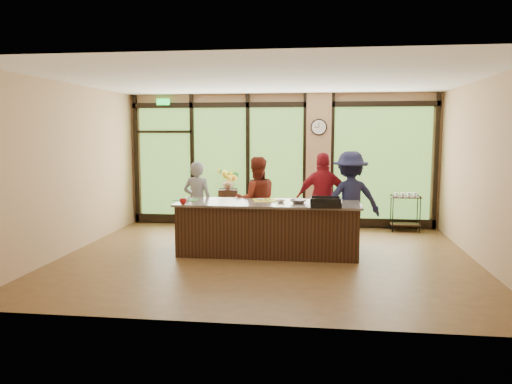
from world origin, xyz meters
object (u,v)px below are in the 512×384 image
(bar_cart, at_px, (405,208))
(roasting_pan, at_px, (325,204))
(island_base, at_px, (268,229))
(cook_left, at_px, (198,202))
(flower_stand, at_px, (228,208))
(cook_right, at_px, (350,200))

(bar_cart, bearing_deg, roasting_pan, -121.38)
(island_base, bearing_deg, cook_left, 153.58)
(island_base, height_order, bar_cart, island_base)
(roasting_pan, xyz_separation_m, bar_cart, (1.75, 2.81, -0.46))
(cook_left, xyz_separation_m, roasting_pan, (2.44, -1.16, 0.17))
(cook_left, bearing_deg, flower_stand, -90.67)
(cook_left, relative_size, cook_right, 0.89)
(flower_stand, height_order, bar_cart, flower_stand)
(island_base, xyz_separation_m, flower_stand, (-1.17, 2.45, -0.01))
(cook_left, xyz_separation_m, flower_stand, (0.28, 1.73, -0.37))
(island_base, distance_m, cook_right, 1.66)
(flower_stand, bearing_deg, cook_right, -42.25)
(roasting_pan, bearing_deg, cook_left, 150.59)
(roasting_pan, relative_size, bar_cart, 0.58)
(cook_right, height_order, bar_cart, cook_right)
(island_base, xyz_separation_m, cook_left, (-1.45, 0.72, 0.36))
(cook_right, bearing_deg, flower_stand, -47.31)
(cook_left, xyz_separation_m, cook_right, (2.90, -0.04, 0.10))
(island_base, relative_size, bar_cart, 3.66)
(island_base, distance_m, roasting_pan, 1.20)
(roasting_pan, distance_m, bar_cart, 3.34)
(cook_left, distance_m, cook_right, 2.90)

